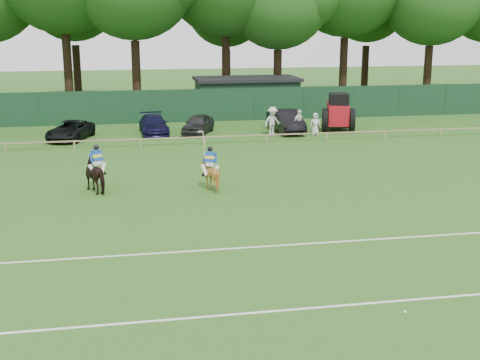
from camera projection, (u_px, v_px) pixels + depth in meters
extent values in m
plane|color=#1E4C14|center=(241.00, 238.00, 23.09)|extent=(160.00, 160.00, 0.00)
imported|color=black|center=(98.00, 174.00, 29.12)|extent=(1.69, 2.09, 1.61)
imported|color=brown|center=(210.00, 174.00, 29.47)|extent=(1.59, 1.67, 1.44)
imported|color=black|center=(70.00, 130.00, 41.72)|extent=(3.31, 4.83, 1.23)
imported|color=#111033|center=(154.00, 125.00, 43.80)|extent=(1.99, 4.51, 1.29)
imported|color=#29292B|center=(198.00, 124.00, 43.96)|extent=(2.91, 4.15, 1.31)
imported|color=black|center=(286.00, 121.00, 44.56)|extent=(1.84, 4.71, 1.53)
imported|color=beige|center=(272.00, 121.00, 43.11)|extent=(1.44, 1.16, 1.94)
imported|color=white|center=(299.00, 122.00, 43.29)|extent=(1.09, 0.89, 1.73)
imported|color=beige|center=(315.00, 124.00, 43.36)|extent=(0.75, 0.50, 1.51)
cube|color=silver|center=(97.00, 162.00, 28.98)|extent=(0.44, 0.40, 0.18)
cube|color=#173FAA|center=(97.00, 155.00, 28.91)|extent=(0.50, 0.46, 0.51)
cube|color=yellow|center=(97.00, 156.00, 28.91)|extent=(0.52, 0.46, 0.18)
sphere|color=black|center=(96.00, 147.00, 28.82)|extent=(0.25, 0.25, 0.25)
cylinder|color=silver|center=(103.00, 168.00, 29.18)|extent=(0.36, 0.47, 0.59)
cylinder|color=silver|center=(93.00, 170.00, 28.86)|extent=(0.49, 0.25, 0.59)
cube|color=silver|center=(210.00, 164.00, 29.35)|extent=(0.43, 0.38, 0.18)
cube|color=#173FAA|center=(210.00, 157.00, 29.27)|extent=(0.49, 0.44, 0.51)
cube|color=yellow|center=(210.00, 157.00, 29.27)|extent=(0.51, 0.44, 0.18)
sphere|color=black|center=(210.00, 149.00, 29.18)|extent=(0.25, 0.25, 0.25)
cylinder|color=silver|center=(215.00, 171.00, 29.32)|extent=(0.47, 0.28, 0.59)
cylinder|color=silver|center=(205.00, 170.00, 29.43)|extent=(0.38, 0.45, 0.59)
cylinder|color=tan|center=(204.00, 144.00, 29.25)|extent=(0.04, 0.64, 1.17)
sphere|color=silver|center=(405.00, 312.00, 17.20)|extent=(0.09, 0.09, 0.09)
cube|color=silver|center=(282.00, 310.00, 17.37)|extent=(60.00, 0.10, 0.01)
cube|color=silver|center=(247.00, 248.00, 22.14)|extent=(60.00, 0.10, 0.01)
cube|color=#997F5B|center=(189.00, 137.00, 40.15)|extent=(62.00, 0.08, 0.08)
cube|color=#14351E|center=(176.00, 106.00, 48.54)|extent=(92.00, 0.04, 2.50)
cube|color=#14331E|center=(247.00, 98.00, 52.41)|extent=(8.00, 4.00, 2.80)
cube|color=black|center=(247.00, 79.00, 52.04)|extent=(8.40, 4.40, 0.24)
cube|color=#A10E1A|center=(338.00, 114.00, 45.23)|extent=(2.05, 2.91, 1.43)
cube|color=black|center=(339.00, 101.00, 44.56)|extent=(1.64, 1.72, 0.99)
cylinder|color=black|center=(325.00, 120.00, 44.63)|extent=(0.74, 1.68, 1.65)
cylinder|color=black|center=(352.00, 120.00, 44.49)|extent=(0.74, 1.68, 1.65)
cylinder|color=black|center=(325.00, 121.00, 46.52)|extent=(0.54, 0.93, 0.88)
cylinder|color=black|center=(348.00, 122.00, 46.40)|extent=(0.54, 0.93, 0.88)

